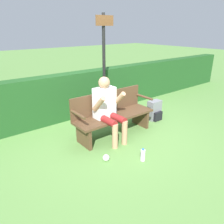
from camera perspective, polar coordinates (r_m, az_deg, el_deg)
name	(u,v)px	position (r m, az deg, el deg)	size (l,w,h in m)	color
ground_plane	(115,134)	(4.57, 0.71, -5.88)	(40.00, 40.00, 0.00)	#5B8942
hedge_back	(79,94)	(5.46, -8.67, 4.64)	(12.00, 0.35, 1.09)	#1E4C1E
park_bench	(113,114)	(4.44, 0.16, -0.50)	(1.72, 0.52, 0.88)	#513823
person_seated	(108,107)	(4.14, -1.14, 1.40)	(0.55, 0.63, 1.23)	silver
backpack	(155,111)	(5.31, 11.07, 0.33)	(0.32, 0.26, 0.47)	slate
water_bottle	(143,155)	(3.73, 8.06, -11.06)	(0.08, 0.08, 0.22)	white
signpost	(104,62)	(5.01, -2.07, 12.81)	(0.44, 0.09, 2.37)	black
litter_crumple	(106,158)	(3.71, -1.56, -11.85)	(0.11, 0.11, 0.11)	silver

